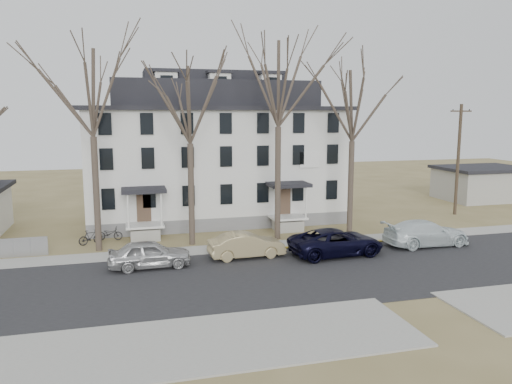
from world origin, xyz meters
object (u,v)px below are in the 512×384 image
object	(u,v)px
car_silver	(150,255)
car_navy	(336,243)
boarding_house	(214,154)
car_tan	(246,246)
bicycle_right	(91,238)
tree_center	(278,78)
tree_mid_left	(189,99)
bicycle_left	(109,234)
tree_far_left	(91,86)
tree_mid_right	(353,101)
car_white	(426,234)
utility_pole_far	(458,158)

from	to	relation	value
car_silver	car_navy	size ratio (longest dim) A/B	0.78
boarding_house	car_tan	bearing A→B (deg)	-91.05
bicycle_right	tree_center	bearing A→B (deg)	-122.07
tree_mid_left	bicycle_left	xyz separation A→B (m)	(-5.41, 2.40, -9.14)
boarding_house	tree_mid_left	world-z (taller)	tree_mid_left
tree_far_left	bicycle_right	xyz separation A→B (m)	(-0.59, 1.55, -9.85)
tree_mid_right	car_silver	bearing A→B (deg)	-162.40
tree_mid_left	car_white	world-z (taller)	tree_mid_left
car_tan	car_navy	xyz separation A→B (m)	(5.50, -0.91, 0.06)
utility_pole_far	car_tan	bearing A→B (deg)	-158.31
tree_mid_left	bicycle_left	size ratio (longest dim) A/B	7.21
boarding_house	car_silver	bearing A→B (deg)	-115.25
tree_far_left	car_navy	world-z (taller)	tree_far_left
boarding_house	car_navy	xyz separation A→B (m)	(5.28, -13.10, -4.56)
boarding_house	tree_far_left	distance (m)	13.12
tree_mid_right	car_navy	world-z (taller)	tree_mid_right
boarding_house	utility_pole_far	world-z (taller)	boarding_house
boarding_house	car_tan	world-z (taller)	boarding_house
tree_far_left	bicycle_left	xyz separation A→B (m)	(0.59, 2.40, -9.88)
utility_pole_far	car_white	xyz separation A→B (m)	(-8.54, -8.57, -4.07)
tree_center	car_tan	xyz separation A→B (m)	(-3.22, -4.04, -10.32)
tree_mid_left	utility_pole_far	bearing A→B (deg)	10.13
car_white	tree_mid_right	bearing A→B (deg)	37.62
car_navy	bicycle_right	size ratio (longest dim) A/B	3.59
car_navy	bicycle_left	world-z (taller)	car_navy
tree_far_left	tree_mid_right	bearing A→B (deg)	0.00
car_navy	bicycle_left	distance (m)	15.54
tree_center	tree_far_left	bearing A→B (deg)	180.00
tree_mid_right	car_silver	distance (m)	17.60
tree_far_left	car_tan	bearing A→B (deg)	-24.72
tree_center	car_silver	xyz separation A→B (m)	(-9.02, -4.61, -10.30)
car_navy	tree_far_left	bearing A→B (deg)	67.06
car_silver	car_navy	distance (m)	11.30
boarding_house	tree_center	xyz separation A→B (m)	(3.00, -8.15, 5.71)
tree_far_left	car_tan	xyz separation A→B (m)	(8.78, -4.04, -9.58)
tree_center	utility_pole_far	xyz separation A→B (m)	(17.50, 4.20, -6.18)
tree_mid_left	bicycle_right	distance (m)	11.35
tree_mid_left	car_white	size ratio (longest dim) A/B	2.21
car_silver	car_tan	size ratio (longest dim) A/B	1.00
car_silver	boarding_house	bearing A→B (deg)	-27.32
tree_mid_left	car_white	xyz separation A→B (m)	(14.96, -4.37, -8.77)
car_silver	car_navy	xyz separation A→B (m)	(11.30, -0.34, 0.03)
tree_center	car_silver	distance (m)	14.44
car_silver	tree_mid_left	bearing A→B (deg)	-35.31
utility_pole_far	car_white	world-z (taller)	utility_pole_far
boarding_house	bicycle_right	bearing A→B (deg)	-145.44
tree_mid_left	car_navy	bearing A→B (deg)	-30.88
utility_pole_far	car_tan	size ratio (longest dim) A/B	2.05
bicycle_right	car_white	bearing A→B (deg)	-130.41
tree_far_left	car_white	world-z (taller)	tree_far_left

